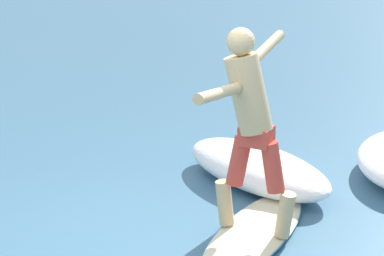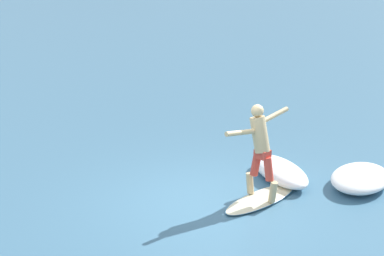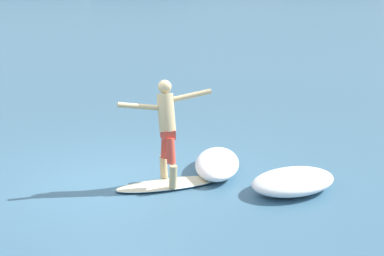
# 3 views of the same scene
# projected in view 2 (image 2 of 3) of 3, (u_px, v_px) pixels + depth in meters

# --- Properties ---
(ground_plane) EXTENTS (200.00, 200.00, 0.00)m
(ground_plane) POSITION_uv_depth(u_px,v_px,m) (211.00, 203.00, 11.79)
(ground_plane) COLOR #3F6B87
(surfboard) EXTENTS (2.06, 1.04, 0.20)m
(surfboard) POSITION_uv_depth(u_px,v_px,m) (262.00, 198.00, 11.90)
(surfboard) COLOR beige
(surfboard) RESTS_ON ground
(surfer) EXTENTS (1.62, 0.74, 1.76)m
(surfer) POSITION_uv_depth(u_px,v_px,m) (260.00, 144.00, 11.58)
(surfer) COLOR tan
(surfer) RESTS_ON surfboard
(wave_foam_at_tail) EXTENTS (1.08, 1.85, 0.35)m
(wave_foam_at_tail) POSITION_uv_depth(u_px,v_px,m) (280.00, 171.00, 12.78)
(wave_foam_at_tail) COLOR white
(wave_foam_at_tail) RESTS_ON ground
(wave_foam_at_nose) EXTENTS (1.90, 1.71, 0.33)m
(wave_foam_at_nose) POSITION_uv_depth(u_px,v_px,m) (360.00, 178.00, 12.47)
(wave_foam_at_nose) COLOR white
(wave_foam_at_nose) RESTS_ON ground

